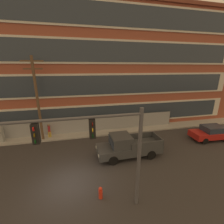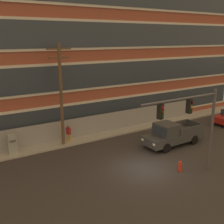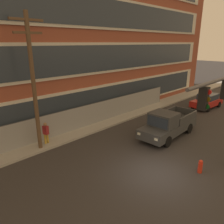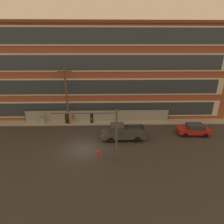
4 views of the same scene
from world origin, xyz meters
The scene contains 10 objects.
ground_plane centered at (0.00, 0.00, 0.00)m, with size 160.00×160.00×0.00m, color #333030.
sidewalk_building_side centered at (0.00, 7.75, 0.08)m, with size 80.00×1.99×0.16m, color #9E9B93.
brick_mill_building centered at (-0.68, 12.90, 7.47)m, with size 47.96×8.91×14.92m.
chain_link_fence centered at (1.30, 8.18, 1.01)m, with size 22.97×0.06×1.98m.
traffic_signal_mast centered at (1.94, -2.37, 4.13)m, with size 6.32×0.43×5.74m.
pickup_truck_dark_grey centered at (4.84, 2.34, 0.97)m, with size 5.69×2.18×2.07m.
utility_pole_near_corner centered at (-3.09, 7.21, 4.72)m, with size 2.01×0.26×8.66m.
electrical_cabinet centered at (-7.24, 7.49, 0.89)m, with size 0.65×0.47×1.79m.
pedestrian_near_cabinet centered at (-2.44, 7.53, 0.97)m, with size 0.32×0.44×1.69m.
fire_hydrant centered at (1.85, -1.59, 0.38)m, with size 0.24×0.24×0.78m.
Camera 2 is at (-11.72, -14.05, 9.05)m, focal length 45.00 mm.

